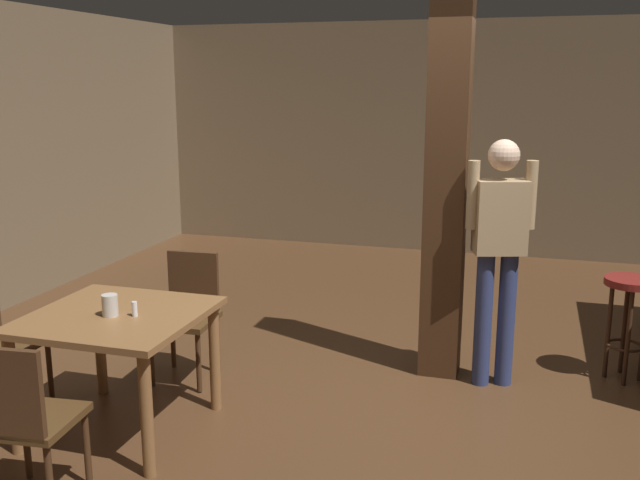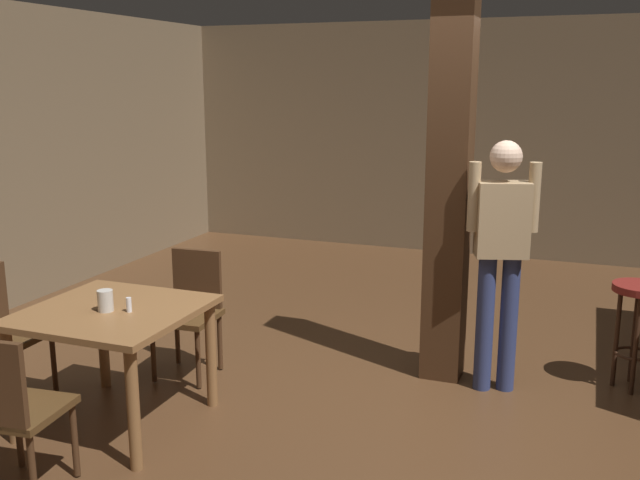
% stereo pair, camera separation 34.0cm
% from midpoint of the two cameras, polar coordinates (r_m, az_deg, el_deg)
% --- Properties ---
extents(ground_plane, '(10.80, 10.80, 0.00)m').
position_cam_midpoint_polar(ground_plane, '(4.83, 4.78, -13.13)').
color(ground_plane, '#4C301C').
extents(wall_back, '(8.00, 0.10, 2.80)m').
position_cam_midpoint_polar(wall_back, '(8.83, 11.12, 7.90)').
color(wall_back, '#756047').
rests_on(wall_back, ground_plane).
extents(pillar, '(0.28, 0.28, 2.80)m').
position_cam_midpoint_polar(pillar, '(5.02, 8.17, 4.55)').
color(pillar, '#422816').
rests_on(pillar, ground_plane).
extents(dining_table, '(0.99, 0.99, 0.75)m').
position_cam_midpoint_polar(dining_table, '(4.49, -18.01, -7.04)').
color(dining_table, brown).
rests_on(dining_table, ground_plane).
extents(chair_north, '(0.44, 0.44, 0.89)m').
position_cam_midpoint_polar(chair_north, '(5.20, -12.38, -5.44)').
color(chair_north, '#4C3319').
rests_on(chair_north, ground_plane).
extents(chair_south, '(0.46, 0.46, 0.89)m').
position_cam_midpoint_polar(chair_south, '(3.90, -25.04, -12.70)').
color(chair_south, '#4C3319').
rests_on(chair_south, ground_plane).
extents(napkin_cup, '(0.09, 0.09, 0.13)m').
position_cam_midpoint_polar(napkin_cup, '(4.40, -18.61, -5.00)').
color(napkin_cup, beige).
rests_on(napkin_cup, dining_table).
extents(salt_shaker, '(0.03, 0.03, 0.09)m').
position_cam_midpoint_polar(salt_shaker, '(4.36, -16.80, -5.33)').
color(salt_shaker, silver).
rests_on(salt_shaker, dining_table).
extents(standing_person, '(0.47, 0.29, 1.72)m').
position_cam_midpoint_polar(standing_person, '(4.93, 12.22, -0.45)').
color(standing_person, tan).
rests_on(standing_person, ground_plane).
extents(bar_stool_near, '(0.36, 0.36, 0.75)m').
position_cam_midpoint_polar(bar_stool_near, '(5.40, 21.85, -4.75)').
color(bar_stool_near, maroon).
rests_on(bar_stool_near, ground_plane).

